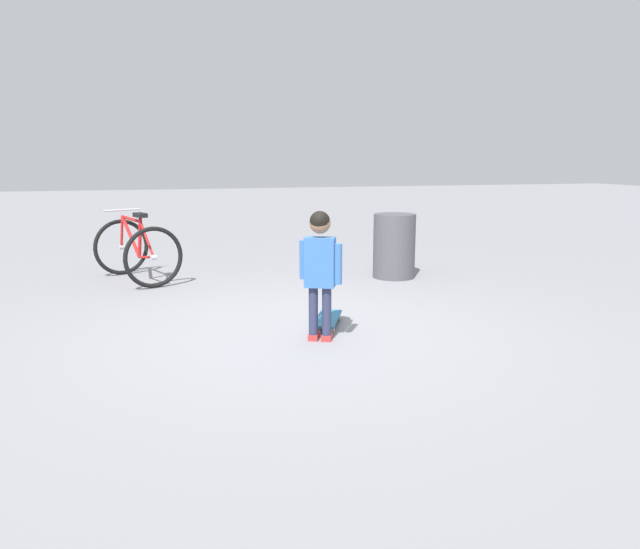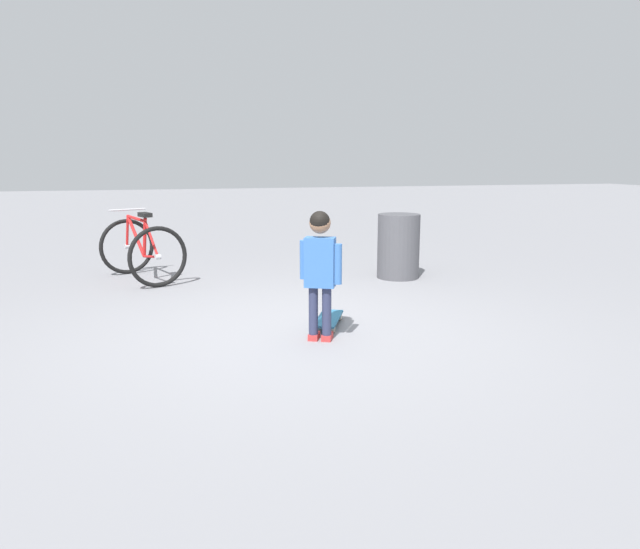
% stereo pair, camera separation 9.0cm
% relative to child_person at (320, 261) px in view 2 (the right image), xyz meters
% --- Properties ---
extents(ground_plane, '(50.00, 50.00, 0.00)m').
position_rel_child_person_xyz_m(ground_plane, '(0.33, 0.14, -0.66)').
color(ground_plane, gray).
extents(child_person, '(0.34, 0.28, 1.06)m').
position_rel_child_person_xyz_m(child_person, '(0.00, 0.00, 0.00)').
color(child_person, '#2D3351').
rests_on(child_person, ground).
extents(skateboard, '(0.60, 0.42, 0.07)m').
position_rel_child_person_xyz_m(skateboard, '(0.40, -0.18, -0.60)').
color(skateboard, teal).
rests_on(skateboard, ground).
extents(bicycle_near, '(1.26, 1.06, 0.85)m').
position_rel_child_person_xyz_m(bicycle_near, '(2.92, 1.46, -0.28)').
color(bicycle_near, black).
rests_on(bicycle_near, ground).
extents(trash_bin, '(0.52, 0.52, 0.79)m').
position_rel_child_person_xyz_m(trash_bin, '(2.25, -1.62, -0.26)').
color(trash_bin, '#4C4C51').
rests_on(trash_bin, ground).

